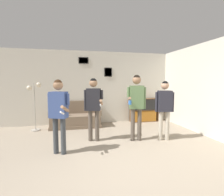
# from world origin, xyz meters

# --- Properties ---
(ground_plane) EXTENTS (20.00, 20.00, 0.00)m
(ground_plane) POSITION_xyz_m (0.00, 0.00, 0.00)
(ground_plane) COLOR gray
(wall_back) EXTENTS (7.87, 0.08, 2.70)m
(wall_back) POSITION_xyz_m (-0.00, 3.78, 1.35)
(wall_back) COLOR silver
(wall_back) RESTS_ON ground_plane
(wall_right) EXTENTS (0.06, 6.16, 2.70)m
(wall_right) POSITION_xyz_m (2.76, 1.88, 1.35)
(wall_right) COLOR silver
(wall_right) RESTS_ON ground_plane
(couch) EXTENTS (1.73, 0.80, 0.88)m
(couch) POSITION_xyz_m (-0.91, 3.37, 0.29)
(couch) COLOR #7A6651
(couch) RESTS_ON ground_plane
(bookshelf) EXTENTS (1.12, 0.30, 0.92)m
(bookshelf) POSITION_xyz_m (1.75, 3.56, 0.46)
(bookshelf) COLOR brown
(bookshelf) RESTS_ON ground_plane
(floor_lamp) EXTENTS (0.44, 0.28, 1.55)m
(floor_lamp) POSITION_xyz_m (-2.18, 3.11, 1.06)
(floor_lamp) COLOR #ADA89E
(floor_lamp) RESTS_ON ground_plane
(person_player_foreground_left) EXTENTS (0.46, 0.57, 1.62)m
(person_player_foreground_left) POSITION_xyz_m (-1.29, 1.04, 0.99)
(person_player_foreground_left) COLOR #3D4247
(person_player_foreground_left) RESTS_ON ground_plane
(person_player_foreground_center) EXTENTS (0.49, 0.53, 1.66)m
(person_player_foreground_center) POSITION_xyz_m (-0.46, 1.71, 1.02)
(person_player_foreground_center) COLOR brown
(person_player_foreground_center) RESTS_ON ground_plane
(person_watcher_holding_cup) EXTENTS (0.55, 0.41, 1.75)m
(person_watcher_holding_cup) POSITION_xyz_m (0.64, 1.49, 1.08)
(person_watcher_holding_cup) COLOR brown
(person_watcher_holding_cup) RESTS_ON ground_plane
(person_spectator_near_bookshelf) EXTENTS (0.49, 0.27, 1.59)m
(person_spectator_near_bookshelf) POSITION_xyz_m (1.38, 1.36, 0.96)
(person_spectator_near_bookshelf) COLOR #B7AD99
(person_spectator_near_bookshelf) RESTS_ON ground_plane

